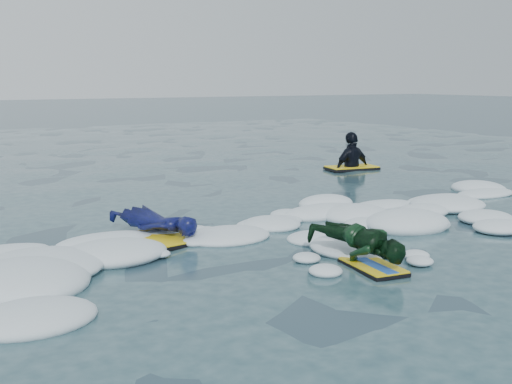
% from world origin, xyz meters
% --- Properties ---
extents(ground, '(120.00, 120.00, 0.00)m').
position_xyz_m(ground, '(0.00, 0.00, 0.00)').
color(ground, '#1A3840').
rests_on(ground, ground).
extents(foam_band, '(12.00, 3.10, 0.30)m').
position_xyz_m(foam_band, '(0.00, 1.03, 0.00)').
color(foam_band, white).
rests_on(foam_band, ground).
extents(prone_woman_unit, '(0.95, 1.50, 0.36)m').
position_xyz_m(prone_woman_unit, '(-0.94, 1.64, 0.18)').
color(prone_woman_unit, black).
rests_on(prone_woman_unit, ground).
extents(prone_child_unit, '(0.70, 1.22, 0.45)m').
position_xyz_m(prone_child_unit, '(0.50, -0.61, 0.23)').
color(prone_child_unit, black).
rests_on(prone_child_unit, ground).
extents(waiting_rider_unit, '(1.21, 0.79, 1.69)m').
position_xyz_m(waiting_rider_unit, '(5.05, 5.22, -0.00)').
color(waiting_rider_unit, black).
rests_on(waiting_rider_unit, ground).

